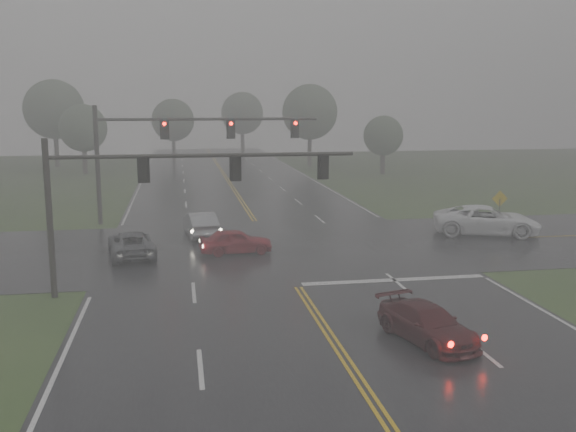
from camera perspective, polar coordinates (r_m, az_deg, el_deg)
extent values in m
cube|color=black|center=(33.77, -0.97, -3.55)|extent=(18.00, 160.00, 0.02)
cube|color=black|center=(35.69, -1.46, -2.81)|extent=(120.00, 14.00, 0.02)
cube|color=#BCBCBC|center=(29.55, 9.42, -5.68)|extent=(8.50, 0.50, 0.01)
imported|color=#3E0B0E|center=(22.50, 12.21, -10.85)|extent=(2.81, 4.53, 1.23)
imported|color=maroon|center=(34.35, -4.65, -3.35)|extent=(3.96, 1.83, 1.31)
imported|color=#939499|center=(39.03, -7.78, -1.78)|extent=(2.13, 4.68, 1.49)
imported|color=#4D4F54|center=(34.53, -13.71, -3.54)|extent=(2.88, 5.07, 1.33)
imported|color=white|center=(40.91, 17.18, -1.60)|extent=(6.90, 4.73, 1.75)
cylinder|color=black|center=(27.72, -20.43, -0.28)|extent=(0.25, 0.25, 6.55)
cylinder|color=black|center=(27.41, -20.75, 4.97)|extent=(0.16, 0.16, 0.73)
cylinder|color=black|center=(26.93, -7.38, 5.36)|extent=(12.65, 0.16, 0.16)
cube|color=black|center=(27.00, -12.74, 4.04)|extent=(0.31, 0.25, 0.96)
cube|color=black|center=(27.14, -12.72, 4.07)|extent=(0.50, 0.03, 1.14)
cube|color=black|center=(27.06, -4.67, 4.27)|extent=(0.31, 0.25, 0.96)
cube|color=black|center=(27.20, -4.70, 4.30)|extent=(0.50, 0.03, 1.14)
cube|color=black|center=(27.65, 3.21, 4.41)|extent=(0.31, 0.25, 0.96)
cube|color=black|center=(27.79, 3.14, 4.44)|extent=(0.50, 0.03, 1.14)
cylinder|color=black|center=(43.77, -16.57, 4.32)|extent=(0.30, 0.30, 7.78)
cylinder|color=black|center=(43.60, -16.77, 8.28)|extent=(0.19, 0.19, 0.86)
cylinder|color=black|center=(43.33, -7.05, 8.54)|extent=(14.58, 0.19, 0.19)
cube|color=black|center=(43.31, -10.92, 7.58)|extent=(0.37, 0.30, 1.13)
cube|color=black|center=(43.48, -10.92, 7.59)|extent=(0.59, 0.03, 1.35)
cylinder|color=#FF0C05|center=(43.13, -10.94, 8.04)|extent=(0.24, 0.06, 0.24)
cube|color=black|center=(43.45, -5.09, 7.73)|extent=(0.37, 0.30, 1.13)
cube|color=black|center=(43.62, -5.11, 7.74)|extent=(0.59, 0.03, 1.35)
cylinder|color=#FF0C05|center=(43.26, -5.08, 8.19)|extent=(0.24, 0.06, 0.24)
cube|color=black|center=(44.02, 0.64, 7.80)|extent=(0.37, 0.30, 1.13)
cube|color=black|center=(44.19, 0.60, 7.80)|extent=(0.59, 0.03, 1.35)
cylinder|color=#FF0C05|center=(43.83, 0.69, 8.25)|extent=(0.24, 0.06, 0.24)
cylinder|color=black|center=(42.62, 18.25, 0.15)|extent=(0.07, 0.07, 1.98)
cube|color=gold|center=(42.49, 18.31, 1.47)|extent=(1.04, 0.06, 1.04)
cylinder|color=#322621|center=(76.10, -17.61, 4.72)|extent=(0.53, 0.53, 2.98)
sphere|color=#384D33|center=(75.88, -17.75, 7.46)|extent=(5.30, 5.30, 5.30)
cylinder|color=#322621|center=(81.96, 1.93, 5.86)|extent=(0.51, 0.51, 3.93)
sphere|color=#384D33|center=(81.75, 1.95, 9.22)|extent=(6.99, 6.99, 6.99)
cylinder|color=#322621|center=(89.97, -10.11, 5.87)|extent=(0.51, 0.51, 3.25)
sphere|color=#384D33|center=(89.78, -10.19, 8.39)|extent=(5.77, 5.77, 5.77)
cylinder|color=#322621|center=(73.16, 8.41, 4.70)|extent=(0.55, 0.55, 2.50)
sphere|color=#384D33|center=(72.94, 8.47, 7.09)|extent=(4.45, 4.45, 4.45)
cylinder|color=#322621|center=(85.64, -19.87, 5.52)|extent=(0.56, 0.56, 4.14)
sphere|color=#384D33|center=(85.44, -20.08, 8.90)|extent=(7.36, 7.36, 7.36)
cylinder|color=#322621|center=(100.82, -4.05, 6.56)|extent=(0.61, 0.61, 3.68)
sphere|color=#384D33|center=(100.65, -4.09, 9.11)|extent=(6.54, 6.54, 6.54)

